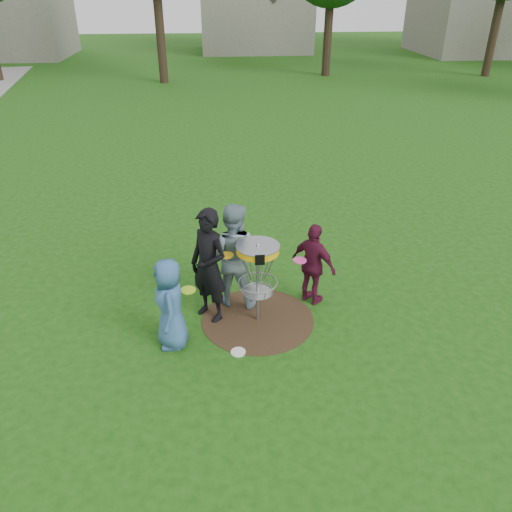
{
  "coord_description": "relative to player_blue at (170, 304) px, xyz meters",
  "views": [
    {
      "loc": [
        -0.6,
        -6.47,
        4.77
      ],
      "look_at": [
        0.0,
        0.3,
        1.0
      ],
      "focal_mm": 35.0,
      "sensor_mm": 36.0,
      "label": 1
    }
  ],
  "objects": [
    {
      "name": "ground",
      "position": [
        1.3,
        0.48,
        -0.71
      ],
      "size": [
        100.0,
        100.0,
        0.0
      ],
      "primitive_type": "plane",
      "color": "#19470F",
      "rests_on": "ground"
    },
    {
      "name": "dirt_patch",
      "position": [
        1.3,
        0.48,
        -0.71
      ],
      "size": [
        1.8,
        1.8,
        0.01
      ],
      "primitive_type": "cylinder",
      "color": "#47331E",
      "rests_on": "ground"
    },
    {
      "name": "player_blue",
      "position": [
        0.0,
        0.0,
        0.0
      ],
      "size": [
        0.52,
        0.73,
        1.42
      ],
      "primitive_type": "imported",
      "rotation": [
        0.0,
        0.0,
        -1.47
      ],
      "color": "#355E92",
      "rests_on": "ground"
    },
    {
      "name": "player_black",
      "position": [
        0.57,
        0.66,
        0.22
      ],
      "size": [
        0.8,
        0.79,
        1.86
      ],
      "primitive_type": "imported",
      "rotation": [
        0.0,
        0.0,
        -0.77
      ],
      "color": "black",
      "rests_on": "ground"
    },
    {
      "name": "player_grey",
      "position": [
        0.95,
        1.05,
        0.18
      ],
      "size": [
        1.02,
        0.89,
        1.78
      ],
      "primitive_type": "imported",
      "rotation": [
        0.0,
        0.0,
        2.86
      ],
      "color": "gray",
      "rests_on": "ground"
    },
    {
      "name": "player_maroon",
      "position": [
        2.26,
        0.93,
        0.0
      ],
      "size": [
        0.82,
        0.84,
        1.42
      ],
      "primitive_type": "imported",
      "rotation": [
        0.0,
        0.0,
        2.33
      ],
      "color": "#58142E",
      "rests_on": "ground"
    },
    {
      "name": "disc_on_grass",
      "position": [
        0.95,
        -0.3,
        -0.7
      ],
      "size": [
        0.22,
        0.22,
        0.02
      ],
      "primitive_type": "cylinder",
      "color": "white",
      "rests_on": "ground"
    },
    {
      "name": "disc_golf_basket",
      "position": [
        1.3,
        0.48,
        0.31
      ],
      "size": [
        0.66,
        0.67,
        1.38
      ],
      "color": "#9EA0A5",
      "rests_on": "ground"
    },
    {
      "name": "held_discs",
      "position": [
        1.05,
        0.58,
        0.28
      ],
      "size": [
        1.96,
        0.93,
        0.29
      ],
      "color": "#A6D717",
      "rests_on": "ground"
    }
  ]
}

